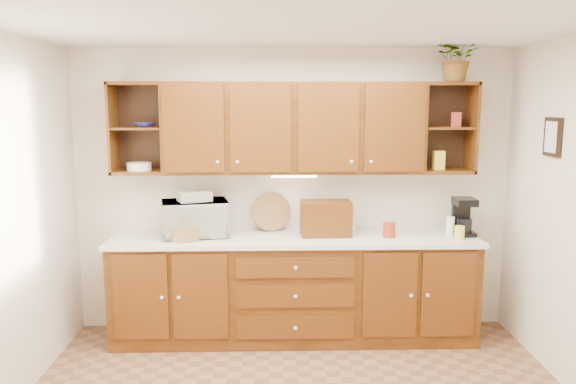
{
  "coord_description": "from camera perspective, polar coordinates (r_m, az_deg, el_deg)",
  "views": [
    {
      "loc": [
        -0.18,
        -3.39,
        2.11
      ],
      "look_at": [
        -0.06,
        1.15,
        1.39
      ],
      "focal_mm": 35.0,
      "sensor_mm": 36.0,
      "label": 1
    }
  ],
  "objects": [
    {
      "name": "ceiling",
      "position": [
        3.43,
        1.61,
        17.24
      ],
      "size": [
        4.0,
        4.0,
        0.0
      ],
      "primitive_type": "plane",
      "rotation": [
        3.14,
        0.0,
        0.0
      ],
      "color": "white",
      "rests_on": "back_wall"
    },
    {
      "name": "back_wall",
      "position": [
        5.21,
        0.52,
        0.1
      ],
      "size": [
        4.0,
        0.0,
        4.0
      ],
      "primitive_type": "plane",
      "rotation": [
        1.57,
        0.0,
        0.0
      ],
      "color": "beige",
      "rests_on": "floor"
    },
    {
      "name": "base_cabinets",
      "position": [
        5.12,
        0.62,
        -9.87
      ],
      "size": [
        3.2,
        0.6,
        0.9
      ],
      "primitive_type": "cube",
      "color": "#351906",
      "rests_on": "floor"
    },
    {
      "name": "countertop",
      "position": [
        4.98,
        0.64,
        -4.78
      ],
      "size": [
        3.24,
        0.64,
        0.04
      ],
      "primitive_type": "cube",
      "color": "white",
      "rests_on": "base_cabinets"
    },
    {
      "name": "upper_cabinets",
      "position": [
        4.99,
        0.71,
        6.55
      ],
      "size": [
        3.2,
        0.33,
        0.8
      ],
      "color": "#351906",
      "rests_on": "back_wall"
    },
    {
      "name": "undercabinet_light",
      "position": [
        4.97,
        0.61,
        1.65
      ],
      "size": [
        0.4,
        0.05,
        0.02
      ],
      "primitive_type": "cube",
      "color": "white",
      "rests_on": "upper_cabinets"
    },
    {
      "name": "framed_picture",
      "position": [
        4.81,
        25.3,
        5.08
      ],
      "size": [
        0.03,
        0.24,
        0.3
      ],
      "primitive_type": "cube",
      "color": "black",
      "rests_on": "right_wall"
    },
    {
      "name": "wicker_basket",
      "position": [
        4.92,
        -10.4,
        -4.08
      ],
      "size": [
        0.25,
        0.25,
        0.13
      ],
      "primitive_type": "cylinder",
      "rotation": [
        0.0,
        0.0,
        -0.04
      ],
      "color": "#9E7542",
      "rests_on": "countertop"
    },
    {
      "name": "microwave",
      "position": [
        5.04,
        -9.44,
        -2.66
      ],
      "size": [
        0.64,
        0.5,
        0.32
      ],
      "primitive_type": "imported",
      "rotation": [
        0.0,
        0.0,
        0.22
      ],
      "color": "beige",
      "rests_on": "countertop"
    },
    {
      "name": "towel_stack",
      "position": [
        5.01,
        -9.5,
        -0.42
      ],
      "size": [
        0.33,
        0.29,
        0.08
      ],
      "primitive_type": "cube",
      "rotation": [
        0.0,
        0.0,
        0.37
      ],
      "color": "#EED470",
      "rests_on": "microwave"
    },
    {
      "name": "wine_bottle",
      "position": [
        5.01,
        -7.47,
        -2.8
      ],
      "size": [
        0.07,
        0.07,
        0.3
      ],
      "primitive_type": "cylinder",
      "rotation": [
        0.0,
        0.0,
        -0.08
      ],
      "color": "black",
      "rests_on": "countertop"
    },
    {
      "name": "woven_tray",
      "position": [
        5.21,
        -1.7,
        -3.83
      ],
      "size": [
        0.37,
        0.19,
        0.36
      ],
      "primitive_type": "cylinder",
      "rotation": [
        1.36,
        0.0,
        0.27
      ],
      "color": "#9E7542",
      "rests_on": "countertop"
    },
    {
      "name": "bread_box",
      "position": [
        5.01,
        3.85,
        -2.67
      ],
      "size": [
        0.45,
        0.29,
        0.31
      ],
      "primitive_type": "cube",
      "rotation": [
        0.0,
        0.0,
        0.03
      ],
      "color": "#351906",
      "rests_on": "countertop"
    },
    {
      "name": "mug_tree",
      "position": [
        5.05,
        5.31,
        -3.84
      ],
      "size": [
        0.27,
        0.27,
        0.3
      ],
      "rotation": [
        0.0,
        0.0,
        0.27
      ],
      "color": "#351906",
      "rests_on": "countertop"
    },
    {
      "name": "canister_red",
      "position": [
        5.03,
        10.23,
        -3.81
      ],
      "size": [
        0.14,
        0.14,
        0.13
      ],
      "primitive_type": "cylinder",
      "rotation": [
        0.0,
        0.0,
        0.35
      ],
      "color": "#9C2D16",
      "rests_on": "countertop"
    },
    {
      "name": "canister_white",
      "position": [
        5.17,
        16.15,
        -3.39
      ],
      "size": [
        0.09,
        0.09,
        0.18
      ],
      "primitive_type": "cylinder",
      "rotation": [
        0.0,
        0.0,
        -0.16
      ],
      "color": "white",
      "rests_on": "countertop"
    },
    {
      "name": "canister_yellow",
      "position": [
        5.12,
        17.03,
        -3.94
      ],
      "size": [
        0.1,
        0.1,
        0.11
      ],
      "primitive_type": "cylinder",
      "rotation": [
        0.0,
        0.0,
        -0.23
      ],
      "color": "yellow",
      "rests_on": "countertop"
    },
    {
      "name": "coffee_maker",
      "position": [
        5.27,
        17.37,
        -2.42
      ],
      "size": [
        0.18,
        0.23,
        0.33
      ],
      "rotation": [
        0.0,
        0.0,
        -0.02
      ],
      "color": "black",
      "rests_on": "countertop"
    },
    {
      "name": "bowl_stack",
      "position": [
        5.1,
        -14.34,
        6.63
      ],
      "size": [
        0.2,
        0.2,
        0.04
      ],
      "primitive_type": "imported",
      "rotation": [
        0.0,
        0.0,
        -0.29
      ],
      "color": "navy",
      "rests_on": "upper_cabinets"
    },
    {
      "name": "plate_stack",
      "position": [
        5.13,
        -14.88,
        2.53
      ],
      "size": [
        0.25,
        0.25,
        0.07
      ],
      "primitive_type": "cylinder",
      "rotation": [
        0.0,
        0.0,
        -0.21
      ],
      "color": "white",
      "rests_on": "upper_cabinets"
    },
    {
      "name": "pantry_box_yellow",
      "position": [
        5.19,
        15.06,
        3.13
      ],
      "size": [
        0.09,
        0.07,
        0.17
      ],
      "primitive_type": "cube",
      "rotation": [
        0.0,
        0.0,
        0.01
      ],
      "color": "yellow",
      "rests_on": "upper_cabinets"
    },
    {
      "name": "pantry_box_red",
      "position": [
        5.22,
        16.74,
        7.06
      ],
      "size": [
        0.11,
        0.1,
        0.13
      ],
      "primitive_type": "cube",
      "rotation": [
        0.0,
        0.0,
        -0.38
      ],
      "color": "#9C2D16",
      "rests_on": "upper_cabinets"
    },
    {
      "name": "potted_plant",
      "position": [
        5.18,
        16.84,
        12.92
      ],
      "size": [
        0.4,
        0.36,
        0.41
      ],
      "primitive_type": "imported",
      "rotation": [
        0.0,
        0.0,
        -0.12
      ],
      "color": "#999999",
      "rests_on": "upper_cabinets"
    }
  ]
}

